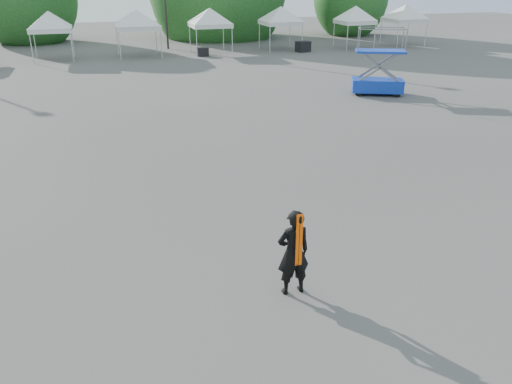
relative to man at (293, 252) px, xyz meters
name	(u,v)px	position (x,y,z in m)	size (l,w,h in m)	color
ground	(237,223)	(-0.23, 3.12, -0.87)	(120.00, 120.00, 0.00)	#474442
tent_d	(48,15)	(-5.81, 31.69, 2.18)	(3.96, 3.96, 3.88)	silver
tent_e	(136,13)	(0.16, 31.71, 2.19)	(4.42, 4.42, 3.88)	silver
tent_f	(210,12)	(5.60, 31.68, 2.18)	(4.13, 4.13, 3.88)	silver
tent_g	(281,10)	(11.42, 31.94, 2.18)	(4.10, 4.10, 3.88)	silver
tent_h	(356,9)	(17.43, 30.77, 2.18)	(3.74, 3.74, 3.88)	silver
tent_extra_8	(406,8)	(22.31, 31.15, 2.18)	(4.11, 4.11, 3.88)	silver
man	(293,252)	(0.00, 0.00, 0.00)	(0.64, 0.43, 1.74)	black
scissor_lift	(379,62)	(10.42, 14.85, 0.76)	(2.81, 2.18, 3.25)	#0D50AD
crate_mid	(203,52)	(4.68, 30.32, -0.55)	(0.82, 0.64, 0.64)	black
crate_east	(303,47)	(12.69, 30.15, -0.47)	(1.03, 0.80, 0.80)	black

